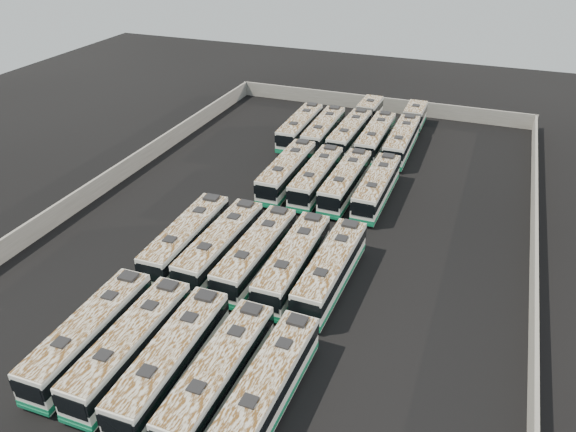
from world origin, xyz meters
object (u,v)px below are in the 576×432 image
object	(u,v)px
bus_front_center	(172,360)
bus_midfront_center	(256,253)
bus_front_left	(131,345)
bus_back_left	(324,131)
bus_midback_left	(287,171)
bus_back_far_left	(300,127)
bus_front_far_left	(90,334)
bus_front_right	(219,374)
bus_back_far_right	(406,132)
bus_back_center	(357,126)
bus_midback_center	(316,177)
bus_midfront_left	(221,245)
bus_midfront_far_right	(331,270)
bus_midfront_far_left	(187,238)
bus_front_far_right	(268,387)
bus_midback_right	(345,181)
bus_midback_far_right	(377,187)
bus_midfront_right	(293,262)
bus_back_right	(375,138)

from	to	relation	value
bus_front_center	bus_midfront_center	world-z (taller)	bus_front_center
bus_front_left	bus_back_left	xyz separation A→B (m)	(-0.07, 43.64, -0.02)
bus_midback_left	bus_back_far_left	distance (m)	14.04
bus_back_left	bus_front_far_left	bearing A→B (deg)	-95.54
bus_front_right	bus_back_far_right	bearing A→B (deg)	86.87
bus_back_far_left	bus_back_center	bearing A→B (deg)	24.25
bus_back_left	bus_back_far_left	bearing A→B (deg)	178.01
bus_midback_left	bus_midback_center	size ratio (longest dim) A/B	1.03
bus_midfront_left	bus_midback_center	distance (m)	16.70
bus_midfront_far_right	bus_midfront_far_left	bearing A→B (deg)	-178.54
bus_front_center	bus_front_far_right	distance (m)	6.96
bus_midfront_far_left	bus_midback_right	bearing A→B (deg)	57.00
bus_front_far_right	bus_midback_left	xyz separation A→B (m)	(-10.35, 30.14, 0.06)
bus_front_left	bus_midback_left	world-z (taller)	bus_midback_left
bus_front_center	bus_midback_far_right	world-z (taller)	bus_front_center
bus_front_far_left	bus_midfront_left	distance (m)	14.09
bus_midfront_right	bus_back_center	size ratio (longest dim) A/B	0.66
bus_midback_center	bus_midback_far_right	bearing A→B (deg)	0.13
bus_midfront_center	bus_back_far_right	world-z (taller)	bus_midfront_center
bus_midfront_far_right	bus_back_right	world-z (taller)	bus_midfront_far_right
bus_midfront_center	bus_back_far_right	xyz separation A→B (m)	(6.79, 33.38, -0.02)
bus_midback_center	bus_back_left	bearing A→B (deg)	104.44
bus_front_far_right	bus_midback_right	world-z (taller)	bus_midback_right
bus_midfront_right	bus_midfront_far_right	bearing A→B (deg)	1.40
bus_midback_center	bus_back_far_right	distance (m)	18.32
bus_front_left	bus_midfront_far_left	size ratio (longest dim) A/B	0.98
bus_front_center	bus_midback_right	size ratio (longest dim) A/B	1.03
bus_front_left	bus_midfront_far_right	xyz separation A→B (m)	(10.24, 13.61, 0.01)
bus_front_right	bus_midfront_far_left	distance (m)	17.23
bus_midfront_right	bus_midback_center	world-z (taller)	bus_midfront_right
bus_front_right	bus_midfront_far_left	bearing A→B (deg)	127.72
bus_midback_far_right	bus_midfront_center	bearing A→B (deg)	-112.31
bus_front_center	bus_back_center	size ratio (longest dim) A/B	0.65
bus_front_right	bus_midback_far_right	bearing A→B (deg)	84.55
bus_front_center	bus_midfront_center	bearing A→B (deg)	88.65
bus_front_far_right	bus_midfront_right	world-z (taller)	bus_midfront_right
bus_front_left	bus_midback_far_right	distance (m)	31.73
bus_midfront_center	bus_back_left	bearing A→B (deg)	97.69
bus_midback_far_right	bus_back_far_right	distance (m)	17.00
bus_midfront_far_right	bus_front_center	bearing A→B (deg)	-115.20
bus_front_right	bus_midback_left	xyz separation A→B (m)	(-6.95, 30.27, 0.04)
bus_front_far_left	bus_front_right	bearing A→B (deg)	-1.97
bus_back_far_right	bus_midfront_far_right	bearing A→B (deg)	-90.45
bus_midfront_far_left	bus_midback_left	distance (m)	16.82
bus_front_right	bus_midback_center	world-z (taller)	bus_front_right
bus_back_far_left	bus_back_left	bearing A→B (deg)	-1.91
bus_front_far_left	bus_midback_left	distance (m)	30.27
bus_back_left	bus_midfront_right	bearing A→B (deg)	-78.10
bus_back_far_right	bus_front_far_right	bearing A→B (deg)	-90.37
bus_front_right	bus_back_left	bearing A→B (deg)	99.94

